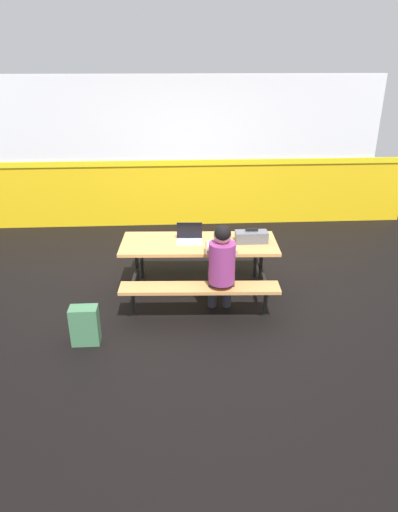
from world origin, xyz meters
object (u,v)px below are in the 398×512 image
student_nearer (221,263)px  backpack_dark (85,325)px  picnic_table_main (199,254)px  toolbox_grey (251,237)px  laptop_silver (189,238)px

student_nearer → backpack_dark: bearing=-163.8°
picnic_table_main → toolbox_grey: size_ratio=4.96×
student_nearer → backpack_dark: (-1.52, -0.44, -0.49)m
picnic_table_main → laptop_silver: 0.25m
toolbox_grey → backpack_dark: toolbox_grey is taller
laptop_silver → backpack_dark: size_ratio=0.75×
picnic_table_main → laptop_silver: bearing=159.8°
picnic_table_main → toolbox_grey: 0.70m
backpack_dark → toolbox_grey: bearing=26.6°
picnic_table_main → backpack_dark: bearing=-142.1°
student_nearer → backpack_dark: student_nearer is taller
picnic_table_main → student_nearer: student_nearer is taller
toolbox_grey → student_nearer: bearing=-128.8°
picnic_table_main → toolbox_grey: (0.66, -0.03, 0.24)m
student_nearer → laptop_silver: size_ratio=3.65×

